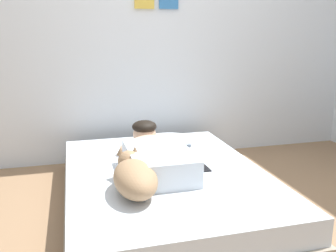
{
  "coord_description": "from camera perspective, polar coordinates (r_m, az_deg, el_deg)",
  "views": [
    {
      "loc": [
        -0.83,
        -2.02,
        1.22
      ],
      "look_at": [
        -0.11,
        0.64,
        0.52
      ],
      "focal_mm": 38.85,
      "sensor_mm": 36.0,
      "label": 1
    }
  ],
  "objects": [
    {
      "name": "dog",
      "position": [
        2.26,
        -5.3,
        -7.83
      ],
      "size": [
        0.26,
        0.57,
        0.21
      ],
      "color": "#9E7A56",
      "rests_on": "bed"
    },
    {
      "name": "cell_phone",
      "position": [
        2.67,
        5.65,
        -6.61
      ],
      "size": [
        0.07,
        0.14,
        0.01
      ],
      "primitive_type": "cube",
      "color": "black",
      "rests_on": "bed"
    },
    {
      "name": "coffee_cup",
      "position": [
        2.99,
        -0.47,
        -3.55
      ],
      "size": [
        0.12,
        0.09,
        0.07
      ],
      "color": "#D84C47",
      "rests_on": "bed"
    },
    {
      "name": "ground_plane",
      "position": [
        2.5,
        6.48,
        -15.14
      ],
      "size": [
        12.41,
        12.41,
        0.0
      ],
      "primitive_type": "plane",
      "color": "#8C6B4C"
    },
    {
      "name": "bed",
      "position": [
        2.69,
        -0.48,
        -9.66
      ],
      "size": [
        1.42,
        1.91,
        0.27
      ],
      "color": "gray",
      "rests_on": "ground"
    },
    {
      "name": "pillow",
      "position": [
        3.15,
        -0.44,
        -2.29
      ],
      "size": [
        0.52,
        0.32,
        0.11
      ],
      "primitive_type": "ellipsoid",
      "color": "silver",
      "rests_on": "bed"
    },
    {
      "name": "back_wall",
      "position": [
        3.63,
        -1.99,
        14.65
      ],
      "size": [
        4.21,
        0.12,
        2.5
      ],
      "color": "silver",
      "rests_on": "ground"
    },
    {
      "name": "person_lying",
      "position": [
        2.65,
        -2.13,
        -4.35
      ],
      "size": [
        0.43,
        0.92,
        0.27
      ],
      "color": "silver",
      "rests_on": "bed"
    }
  ]
}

